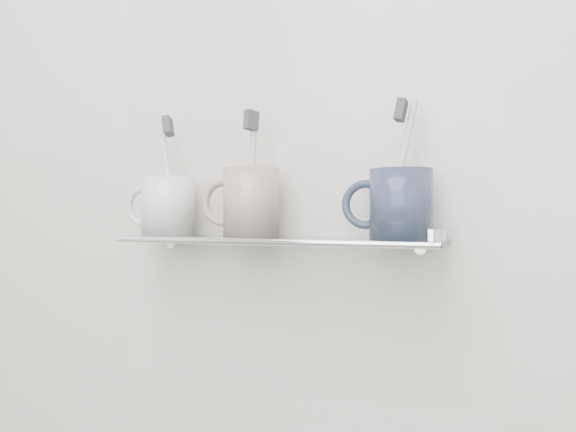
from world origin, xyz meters
The scene contains 18 objects.
wall_back centered at (0.00, 1.10, 1.25)m, with size 2.50×2.50×0.00m, color silver.
shelf_glass centered at (0.00, 1.04, 1.10)m, with size 0.50×0.12×0.01m, color silver.
shelf_rail centered at (0.00, 0.98, 1.10)m, with size 0.01×0.01×0.50m, color silver.
bracket_left centered at (-0.21, 1.09, 1.09)m, with size 0.02×0.02×0.03m, color silver.
bracket_right centered at (0.21, 1.09, 1.09)m, with size 0.02×0.02×0.03m, color silver.
mug_left centered at (-0.20, 1.04, 1.15)m, with size 0.09×0.09×0.10m, color white.
mug_left_handle centered at (-0.25, 1.04, 1.15)m, with size 0.07×0.07×0.01m, color white.
toothbrush_left centered at (-0.20, 1.04, 1.20)m, with size 0.01×0.01×0.19m, color silver.
bristles_left centered at (-0.20, 1.04, 1.28)m, with size 0.01×0.02×0.03m, color #363B40.
mug_center centered at (-0.04, 1.04, 1.15)m, with size 0.09×0.09×0.11m, color silver.
mug_center_handle centered at (-0.09, 1.04, 1.15)m, with size 0.08×0.08×0.01m, color silver.
toothbrush_center centered at (-0.04, 1.04, 1.20)m, with size 0.01×0.01×0.19m, color #AFB2B8.
bristles_center centered at (-0.04, 1.04, 1.28)m, with size 0.01×0.02×0.03m, color #363B40.
mug_right centered at (0.19, 1.04, 1.15)m, with size 0.09×0.09×0.10m, color #1E2941.
mug_right_handle centered at (0.14, 1.04, 1.15)m, with size 0.07×0.07×0.01m, color #1E2941.
toothbrush_right centered at (0.19, 1.04, 1.20)m, with size 0.01×0.01×0.19m, color silver.
bristles_right centered at (0.19, 1.04, 1.28)m, with size 0.01×0.02×0.03m, color #363B40.
chrome_cap centered at (0.23, 1.04, 1.11)m, with size 0.04×0.04×0.02m, color silver.
Camera 1 is at (0.34, 0.26, 1.14)m, focal length 35.00 mm.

